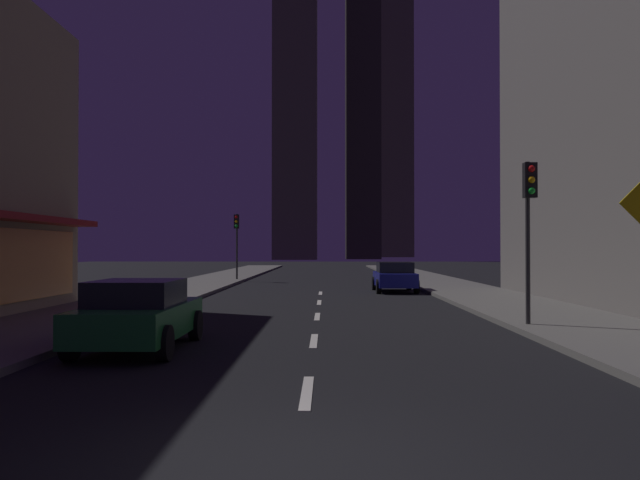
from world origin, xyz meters
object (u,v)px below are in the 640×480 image
at_px(car_parked_far, 395,277).
at_px(traffic_light_far_left, 237,232).
at_px(traffic_light_near_right, 529,206).
at_px(fire_hydrant_far_left, 153,295).
at_px(car_parked_near, 139,314).

height_order(car_parked_far, traffic_light_far_left, traffic_light_far_left).
relative_size(traffic_light_near_right, traffic_light_far_left, 1.00).
distance_m(car_parked_far, traffic_light_near_right, 15.08).
bearing_deg(car_parked_far, traffic_light_far_left, 132.76).
bearing_deg(fire_hydrant_far_left, traffic_light_far_left, 88.75).
bearing_deg(traffic_light_far_left, fire_hydrant_far_left, -91.25).
relative_size(car_parked_near, traffic_light_far_left, 1.01).
xyz_separation_m(fire_hydrant_far_left, traffic_light_far_left, (0.40, 18.27, 2.74)).
xyz_separation_m(fire_hydrant_far_left, traffic_light_near_right, (11.40, -6.32, 2.74)).
xyz_separation_m(car_parked_far, traffic_light_far_left, (-9.10, 9.84, 2.45)).
distance_m(traffic_light_near_right, traffic_light_far_left, 26.94).
height_order(car_parked_near, fire_hydrant_far_left, car_parked_near).
height_order(fire_hydrant_far_left, traffic_light_far_left, traffic_light_far_left).
relative_size(car_parked_near, fire_hydrant_far_left, 6.48).
xyz_separation_m(car_parked_near, fire_hydrant_far_left, (-2.30, 9.60, -0.29)).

